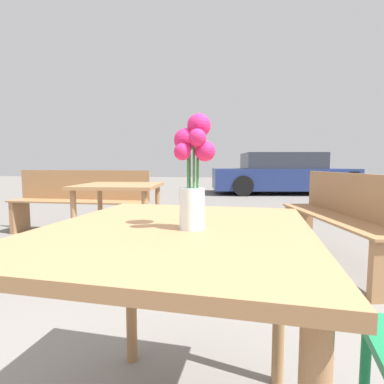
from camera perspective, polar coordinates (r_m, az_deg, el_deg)
name	(u,v)px	position (r m, az deg, el deg)	size (l,w,h in m)	color
table_front	(177,261)	(0.94, -2.97, -13.02)	(0.87, 0.98, 0.75)	#9E7047
flower_vase	(193,172)	(0.86, 0.20, 3.75)	(0.12, 0.12, 0.34)	silver
bench_near	(81,198)	(4.31, -20.38, -1.12)	(1.89, 0.43, 0.85)	#9E7047
bench_middle	(341,214)	(3.14, 26.59, -3.77)	(0.65, 1.78, 0.85)	#9E7047
table_back	(120,198)	(2.93, -13.63, -1.07)	(0.78, 0.78, 0.74)	#9E7047
bicycle	(366,199)	(5.67, 30.20, -1.11)	(1.37, 1.10, 0.81)	black
parked_car	(281,174)	(9.92, 16.55, 3.27)	(4.44, 2.27, 1.28)	navy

